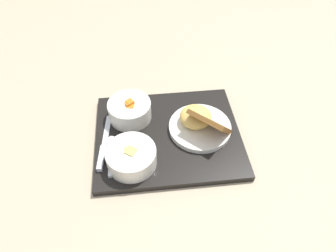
{
  "coord_description": "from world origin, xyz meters",
  "views": [
    {
      "loc": [
        0.02,
        -0.53,
        0.65
      ],
      "look_at": [
        0.0,
        0.0,
        0.05
      ],
      "focal_mm": 32.0,
      "sensor_mm": 36.0,
      "label": 1
    }
  ],
  "objects_px": {
    "bowl_salad": "(130,109)",
    "knife": "(103,151)",
    "plate_main": "(200,123)",
    "bowl_soup": "(131,156)",
    "spoon": "(111,150)"
  },
  "relations": [
    {
      "from": "plate_main",
      "to": "spoon",
      "type": "height_order",
      "value": "plate_main"
    },
    {
      "from": "bowl_salad",
      "to": "knife",
      "type": "height_order",
      "value": "bowl_salad"
    },
    {
      "from": "bowl_soup",
      "to": "plate_main",
      "type": "xyz_separation_m",
      "value": [
        0.17,
        0.12,
        -0.0
      ]
    },
    {
      "from": "bowl_soup",
      "to": "spoon",
      "type": "height_order",
      "value": "bowl_soup"
    },
    {
      "from": "plate_main",
      "to": "knife",
      "type": "distance_m",
      "value": 0.27
    },
    {
      "from": "spoon",
      "to": "bowl_soup",
      "type": "bearing_deg",
      "value": -128.63
    },
    {
      "from": "bowl_soup",
      "to": "plate_main",
      "type": "distance_m",
      "value": 0.21
    },
    {
      "from": "bowl_salad",
      "to": "bowl_soup",
      "type": "bearing_deg",
      "value": -81.47
    },
    {
      "from": "knife",
      "to": "plate_main",
      "type": "bearing_deg",
      "value": -72.45
    },
    {
      "from": "plate_main",
      "to": "bowl_soup",
      "type": "bearing_deg",
      "value": -144.52
    },
    {
      "from": "bowl_salad",
      "to": "spoon",
      "type": "relative_size",
      "value": 0.93
    },
    {
      "from": "knife",
      "to": "bowl_salad",
      "type": "bearing_deg",
      "value": -26.14
    },
    {
      "from": "bowl_salad",
      "to": "knife",
      "type": "distance_m",
      "value": 0.14
    },
    {
      "from": "knife",
      "to": "spoon",
      "type": "bearing_deg",
      "value": -77.9
    },
    {
      "from": "bowl_salad",
      "to": "plate_main",
      "type": "relative_size",
      "value": 0.69
    }
  ]
}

